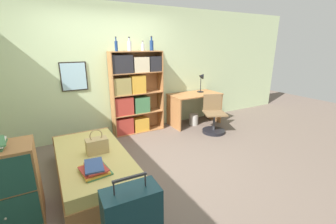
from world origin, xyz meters
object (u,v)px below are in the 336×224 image
Objects in this scene: desk_lamp at (202,79)px; desk_chair at (214,121)px; suitcase at (132,222)px; bottle_blue at (152,45)px; desk at (195,103)px; handbag at (97,145)px; bottle_green at (116,46)px; bottle_brown at (129,46)px; waste_bin at (194,119)px; bed at (93,166)px; dresser at (4,187)px; bottle_clear at (143,47)px; bookcase at (133,93)px; book_stack_on_bed at (95,169)px.

desk_chair is at bearing -106.43° from desk_lamp.
bottle_blue is (1.54, 2.82, 1.48)m from suitcase.
suitcase is at bearing -134.10° from desk.
handbag is at bearing -153.93° from desk.
desk_lamp is (0.26, 0.09, 0.54)m from desk.
bottle_green is 1.01× the size of bottle_brown.
bottle_blue is at bearing 163.46° from waste_bin.
bed is 6.95× the size of bottle_brown.
handbag is at bearing -167.23° from desk_chair.
desk_lamp is at bearing 24.45° from bed.
suitcase is at bearing -110.66° from bottle_brown.
waste_bin is (-0.32, -0.16, -0.92)m from desk_lamp.
desk_lamp is at bearing -1.30° from bottle_green.
desk_lamp is 1.87× the size of waste_bin.
waste_bin is (3.48, 1.56, -0.31)m from dresser.
bottle_green is at bearing 178.70° from desk_lamp.
bed is 2.87m from desk.
bed is at bearing -135.61° from bottle_clear.
bottle_brown reaches higher than desk.
desk_chair is at bearing -28.91° from bookcase.
book_stack_on_bed is 1.49× the size of bottle_brown.
bottle_blue is at bearing 140.05° from desk_chair.
bottle_green is 2.39m from waste_bin.
bottle_green reaches higher than bottle_clear.
desk is at bearing 45.90° from suitcase.
bed is 2.50m from bottle_clear.
desk is (2.65, 1.72, 0.07)m from book_stack_on_bed.
bottle_brown reaches higher than handbag.
book_stack_on_bed is at bearing -122.55° from bookcase.
bottle_brown is at bearing -171.93° from bottle_blue.
waste_bin is (0.93, -0.27, -1.69)m from bottle_blue.
bookcase reaches higher than book_stack_on_bed.
waste_bin is at bearing 24.14° from dresser.
handbag is 1.30× the size of bottle_brown.
desk is at bearing -4.56° from bottle_green.
desk_chair is (2.56, 0.58, -0.25)m from handbag.
bed is 5.35× the size of handbag.
bottle_clear is (0.24, -0.02, 0.91)m from bookcase.
book_stack_on_bed is 0.49× the size of desk_chair.
waste_bin is at bearing 24.25° from bed.
handbag reaches higher than waste_bin.
bottle_brown is at bearing -143.24° from bookcase.
suitcase is (0.13, -0.89, -0.10)m from book_stack_on_bed.
bottle_clear is (0.28, 0.01, -0.03)m from bottle_brown.
bookcase is 6.47× the size of bottle_brown.
dresser is at bearing -144.31° from bottle_blue.
book_stack_on_bed is 2.72m from bottle_clear.
desk_chair reaches higher than handbag.
book_stack_on_bed is 3.09m from waste_bin.
bed is 6.90× the size of bottle_green.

